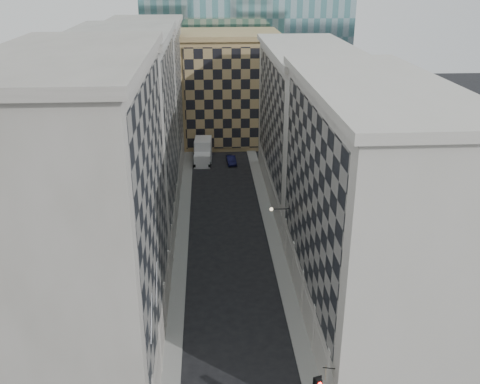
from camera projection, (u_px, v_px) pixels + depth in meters
name	position (u px, v px, depth m)	size (l,w,h in m)	color
sidewalk_west	(182.00, 238.00, 61.07)	(1.50, 100.00, 0.15)	gray
sidewalk_east	(273.00, 236.00, 61.68)	(1.50, 100.00, 0.15)	gray
bldg_left_a	(87.00, 219.00, 38.71)	(10.80, 22.80, 23.70)	gray
bldg_left_b	(128.00, 137.00, 59.15)	(10.80, 22.80, 22.70)	gray
bldg_left_c	(147.00, 97.00, 79.59)	(10.80, 22.80, 21.70)	gray
bldg_right_a	(365.00, 207.00, 44.23)	(10.80, 26.80, 20.70)	#BCB8AD
bldg_right_b	(307.00, 125.00, 69.27)	(10.80, 28.80, 19.70)	#BCB8AD
tan_block	(230.00, 88.00, 92.74)	(16.80, 14.80, 18.80)	tan
flagpoles_left	(154.00, 300.00, 35.88)	(0.10, 6.33, 2.33)	gray
bracket_lamp	(273.00, 209.00, 53.74)	(1.98, 0.36, 0.36)	black
box_truck	(203.00, 152.00, 84.96)	(2.96, 6.58, 3.54)	white
dark_car	(231.00, 160.00, 84.34)	(1.34, 3.84, 1.27)	black
shop_sign	(326.00, 373.00, 35.38)	(0.81, 0.71, 0.80)	black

